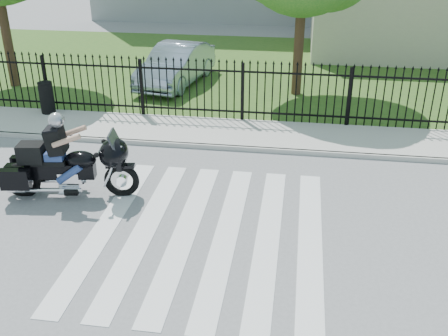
# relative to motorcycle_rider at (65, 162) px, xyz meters

# --- Properties ---
(ground) EXTENTS (120.00, 120.00, 0.00)m
(ground) POSITION_rel_motorcycle_rider_xyz_m (3.23, -1.06, -0.80)
(ground) COLOR slate
(ground) RESTS_ON ground
(crosswalk) EXTENTS (5.00, 5.50, 0.01)m
(crosswalk) POSITION_rel_motorcycle_rider_xyz_m (3.23, -1.06, -0.79)
(crosswalk) COLOR silver
(crosswalk) RESTS_ON ground
(sidewalk) EXTENTS (40.00, 2.00, 0.12)m
(sidewalk) POSITION_rel_motorcycle_rider_xyz_m (3.23, 3.94, -0.74)
(sidewalk) COLOR #ADAAA3
(sidewalk) RESTS_ON ground
(curb) EXTENTS (40.00, 0.12, 0.12)m
(curb) POSITION_rel_motorcycle_rider_xyz_m (3.23, 2.94, -0.74)
(curb) COLOR #ADAAA3
(curb) RESTS_ON ground
(grass_strip) EXTENTS (40.00, 12.00, 0.02)m
(grass_strip) POSITION_rel_motorcycle_rider_xyz_m (3.23, 10.94, -0.79)
(grass_strip) COLOR #2A511B
(grass_strip) RESTS_ON ground
(iron_fence) EXTENTS (26.00, 0.04, 1.80)m
(iron_fence) POSITION_rel_motorcycle_rider_xyz_m (3.23, 4.94, 0.10)
(iron_fence) COLOR black
(iron_fence) RESTS_ON ground
(building_low) EXTENTS (10.00, 6.00, 3.50)m
(building_low) POSITION_rel_motorcycle_rider_xyz_m (10.23, 14.94, 0.95)
(building_low) COLOR #BEB19E
(building_low) RESTS_ON ground
(motorcycle_rider) EXTENTS (2.95, 1.19, 1.95)m
(motorcycle_rider) POSITION_rel_motorcycle_rider_xyz_m (0.00, 0.00, 0.00)
(motorcycle_rider) COLOR black
(motorcycle_rider) RESTS_ON ground
(parked_car) EXTENTS (2.20, 4.46, 1.40)m
(parked_car) POSITION_rel_motorcycle_rider_xyz_m (0.43, 8.46, -0.08)
(parked_car) COLOR #98A5BF
(parked_car) RESTS_ON grass_strip
(litter_bin) EXTENTS (0.52, 0.52, 0.95)m
(litter_bin) POSITION_rel_motorcycle_rider_xyz_m (-2.66, 4.64, -0.21)
(litter_bin) COLOR black
(litter_bin) RESTS_ON sidewalk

